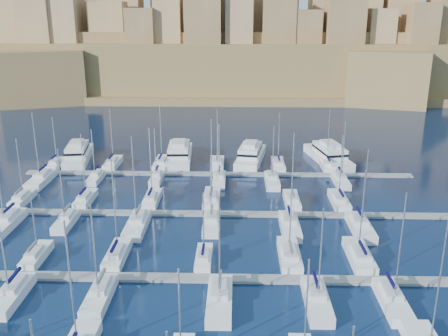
{
  "coord_description": "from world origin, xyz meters",
  "views": [
    {
      "loc": [
        4.18,
        -70.95,
        34.81
      ],
      "look_at": [
        2.07,
        6.0,
        9.97
      ],
      "focal_mm": 40.0,
      "sensor_mm": 36.0,
      "label": 1
    }
  ],
  "objects_px": {
    "motor_yacht_a": "(78,154)",
    "motor_yacht_b": "(179,154)",
    "motor_yacht_d": "(328,155)",
    "motor_yacht_c": "(250,155)"
  },
  "relations": [
    {
      "from": "motor_yacht_a",
      "to": "motor_yacht_b",
      "type": "bearing_deg",
      "value": 1.77
    },
    {
      "from": "motor_yacht_b",
      "to": "motor_yacht_d",
      "type": "relative_size",
      "value": 0.95
    },
    {
      "from": "motor_yacht_a",
      "to": "motor_yacht_b",
      "type": "relative_size",
      "value": 0.93
    },
    {
      "from": "motor_yacht_b",
      "to": "motor_yacht_a",
      "type": "bearing_deg",
      "value": -178.23
    },
    {
      "from": "motor_yacht_b",
      "to": "motor_yacht_d",
      "type": "height_order",
      "value": "same"
    },
    {
      "from": "motor_yacht_c",
      "to": "motor_yacht_d",
      "type": "xyz_separation_m",
      "value": [
        18.42,
        0.7,
        0.0
      ]
    },
    {
      "from": "motor_yacht_b",
      "to": "motor_yacht_c",
      "type": "relative_size",
      "value": 1.04
    },
    {
      "from": "motor_yacht_c",
      "to": "motor_yacht_a",
      "type": "bearing_deg",
      "value": -179.65
    },
    {
      "from": "motor_yacht_b",
      "to": "motor_yacht_c",
      "type": "distance_m",
      "value": 16.93
    },
    {
      "from": "motor_yacht_a",
      "to": "motor_yacht_c",
      "type": "relative_size",
      "value": 0.97
    }
  ]
}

